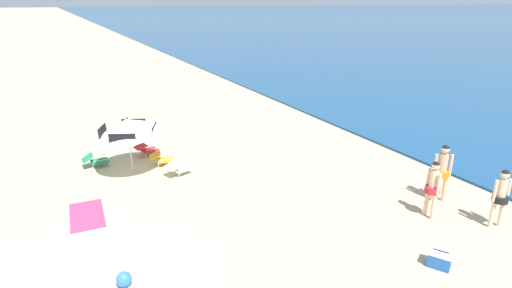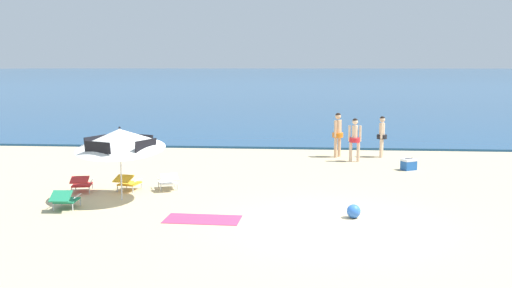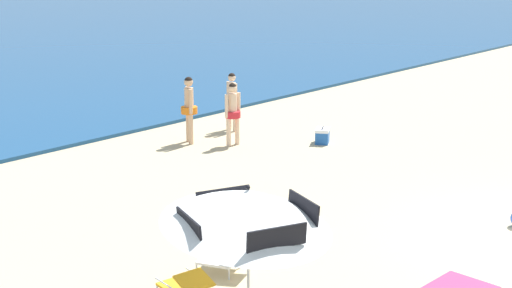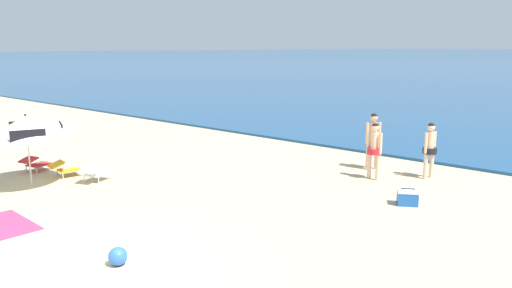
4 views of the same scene
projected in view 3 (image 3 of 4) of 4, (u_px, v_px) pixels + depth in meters
name	position (u px, v px, depth m)	size (l,w,h in m)	color
beach_umbrella_striped_main	(248.00, 208.00, 10.62)	(2.46, 2.51, 2.13)	silver
lounge_chair_under_umbrella	(185.00, 284.00, 11.56)	(0.67, 0.94, 0.50)	gold
lounge_chair_beside_umbrella	(226.00, 257.00, 12.57)	(0.81, 1.00, 0.50)	white
person_standing_near_shore	(232.00, 97.00, 21.77)	(0.40, 0.48, 1.65)	beige
person_standing_beside	(189.00, 105.00, 20.41)	(0.44, 0.47, 1.78)	#D8A87F
person_wading_in	(233.00, 110.00, 20.18)	(0.49, 0.41, 1.66)	beige
cooler_box	(322.00, 136.00, 20.59)	(0.60, 0.55, 0.43)	#1E56A8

